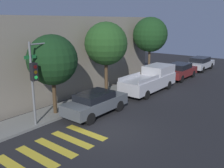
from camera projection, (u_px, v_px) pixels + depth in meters
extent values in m
plane|color=black|center=(109.00, 131.00, 12.94)|extent=(60.00, 60.00, 0.00)
cube|color=slate|center=(56.00, 112.00, 15.47)|extent=(26.00, 2.08, 0.14)
cube|color=gray|center=(12.00, 59.00, 17.43)|extent=(26.00, 6.00, 5.86)
cube|color=gold|center=(15.00, 167.00, 9.76)|extent=(0.45, 2.60, 0.00)
cube|color=gold|center=(37.00, 157.00, 10.51)|extent=(0.45, 2.60, 0.00)
cube|color=gold|center=(55.00, 147.00, 11.27)|extent=(0.45, 2.60, 0.00)
cube|color=gold|center=(72.00, 139.00, 12.02)|extent=(0.45, 2.60, 0.00)
cube|color=gold|center=(86.00, 132.00, 12.78)|extent=(0.45, 2.60, 0.00)
cylinder|color=slate|center=(33.00, 86.00, 12.93)|extent=(0.12, 0.12, 4.55)
cube|color=black|center=(34.00, 72.00, 12.61)|extent=(0.30, 0.30, 0.90)
cylinder|color=#4C0C0C|center=(35.00, 67.00, 12.45)|extent=(0.18, 0.02, 0.18)
cylinder|color=#593D0A|center=(36.00, 72.00, 12.51)|extent=(0.18, 0.02, 0.18)
cylinder|color=#26E54C|center=(36.00, 77.00, 12.58)|extent=(0.18, 0.02, 0.18)
cube|color=#19662D|center=(30.00, 57.00, 12.55)|extent=(0.70, 0.02, 0.18)
cylinder|color=slate|center=(44.00, 43.00, 13.09)|extent=(1.81, 0.08, 0.08)
sphere|color=#F9E5B2|center=(58.00, 44.00, 13.80)|extent=(0.36, 0.36, 0.36)
cube|color=#4C5156|center=(96.00, 104.00, 15.06)|extent=(4.31, 1.71, 0.66)
cube|color=black|center=(94.00, 96.00, 14.85)|extent=(2.24, 1.50, 0.41)
cylinder|color=black|center=(101.00, 101.00, 16.62)|extent=(0.69, 0.22, 0.69)
cylinder|color=black|center=(119.00, 106.00, 15.70)|extent=(0.69, 0.22, 0.69)
cylinder|color=black|center=(71.00, 112.00, 14.59)|extent=(0.69, 0.22, 0.69)
cylinder|color=black|center=(90.00, 119.00, 13.67)|extent=(0.69, 0.22, 0.69)
cube|color=#BCBCC1|center=(149.00, 82.00, 19.80)|extent=(5.76, 1.93, 0.91)
cube|color=#BCBCC1|center=(159.00, 69.00, 20.81)|extent=(2.59, 1.78, 0.69)
cube|color=#BCBCC1|center=(130.00, 77.00, 19.07)|extent=(2.88, 0.08, 0.28)
cube|color=#BCBCC1|center=(149.00, 80.00, 18.05)|extent=(2.88, 0.08, 0.28)
cylinder|color=black|center=(150.00, 82.00, 21.80)|extent=(0.69, 0.22, 0.69)
cylinder|color=black|center=(169.00, 85.00, 20.75)|extent=(0.69, 0.22, 0.69)
cylinder|color=black|center=(127.00, 91.00, 19.09)|extent=(0.69, 0.22, 0.69)
cylinder|color=black|center=(146.00, 95.00, 18.03)|extent=(0.69, 0.22, 0.69)
cube|color=maroon|center=(180.00, 72.00, 24.38)|extent=(4.54, 1.82, 0.66)
cube|color=black|center=(180.00, 66.00, 24.15)|extent=(2.36, 1.60, 0.50)
cylinder|color=black|center=(178.00, 72.00, 26.03)|extent=(0.69, 0.22, 0.69)
cylinder|color=black|center=(193.00, 74.00, 25.04)|extent=(0.69, 0.22, 0.69)
cylinder|color=black|center=(165.00, 76.00, 23.89)|extent=(0.69, 0.22, 0.69)
cylinder|color=black|center=(182.00, 79.00, 22.90)|extent=(0.69, 0.22, 0.69)
cube|color=#B7BABF|center=(200.00, 64.00, 28.73)|extent=(4.69, 1.82, 0.62)
cube|color=black|center=(200.00, 60.00, 28.50)|extent=(2.44, 1.61, 0.51)
cylinder|color=black|center=(197.00, 64.00, 30.40)|extent=(0.69, 0.22, 0.69)
cylinder|color=black|center=(211.00, 66.00, 29.42)|extent=(0.69, 0.22, 0.69)
cylinder|color=black|center=(188.00, 68.00, 28.19)|extent=(0.69, 0.22, 0.69)
cylinder|color=black|center=(203.00, 70.00, 27.21)|extent=(0.69, 0.22, 0.69)
cylinder|color=#42301E|center=(55.00, 97.00, 14.86)|extent=(0.23, 0.23, 2.28)
sphere|color=#143316|center=(52.00, 60.00, 14.31)|extent=(2.92, 2.92, 2.92)
cylinder|color=#4C3823|center=(106.00, 78.00, 18.47)|extent=(0.25, 0.25, 2.79)
sphere|color=#234C1E|center=(106.00, 44.00, 17.83)|extent=(3.10, 3.10, 3.10)
cylinder|color=brown|center=(149.00, 65.00, 23.17)|extent=(0.21, 0.21, 3.15)
sphere|color=#193D19|center=(150.00, 35.00, 22.49)|extent=(3.12, 3.12, 3.12)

